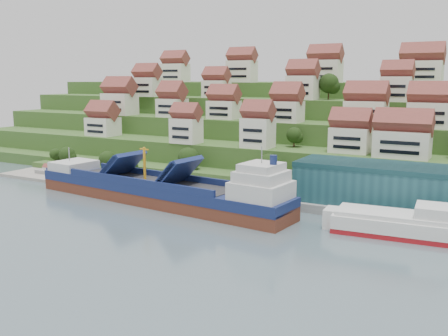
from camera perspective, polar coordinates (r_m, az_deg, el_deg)
The scene contains 11 objects.
ground at distance 128.72m, azimuth -3.05°, elevation -4.47°, with size 300.00×300.00×0.00m, color slate.
quay at distance 132.76m, azimuth 7.78°, elevation -3.61°, with size 180.00×14.00×2.20m, color gray.
pebble_beach at distance 174.03m, azimuth -17.27°, elevation -0.90°, with size 45.00×20.00×1.00m, color gray.
hillside at distance 220.30m, azimuth 11.44°, elevation 4.27°, with size 260.00×128.00×31.00m.
hillside_village at distance 177.66m, azimuth 8.83°, elevation 7.49°, with size 153.38×64.43×29.09m.
hillside_trees at distance 165.05m, azimuth 4.35°, elevation 4.51°, with size 140.49×62.26×31.52m.
warehouse at distance 125.75m, azimuth 21.90°, elevation -2.18°, with size 60.00×15.00×10.00m, color #21525B.
flagpole at distance 127.65m, azimuth 6.24°, elevation -1.47°, with size 1.28×0.16×8.00m.
beach_huts at distance 174.35m, azimuth -18.05°, elevation -0.38°, with size 14.40×3.70×2.20m.
cargo_ship at distance 131.88m, azimuth -7.03°, elevation -2.70°, with size 79.09×19.68×17.36m.
second_ship at distance 111.52m, azimuth 19.62°, elevation -6.12°, with size 27.38×11.99×7.74m.
Camera 1 is at (66.50, -105.33, 32.42)m, focal length 40.00 mm.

